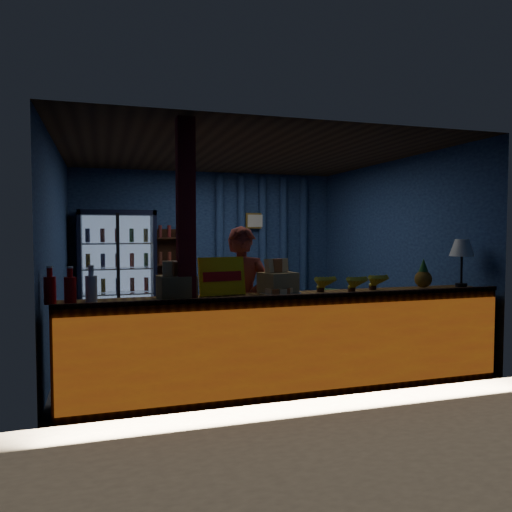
# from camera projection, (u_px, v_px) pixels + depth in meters

# --- Properties ---
(ground) EXTENTS (4.60, 4.60, 0.00)m
(ground) POSITION_uv_depth(u_px,v_px,m) (241.00, 347.00, 6.76)
(ground) COLOR #515154
(ground) RESTS_ON ground
(room_walls) EXTENTS (4.60, 4.60, 4.60)m
(room_walls) POSITION_uv_depth(u_px,v_px,m) (241.00, 231.00, 6.68)
(room_walls) COLOR navy
(room_walls) RESTS_ON ground
(dirt_apron) EXTENTS (5.60, 5.60, 0.00)m
(dirt_apron) POSITION_uv_depth(u_px,v_px,m) (403.00, 482.00, 3.14)
(dirt_apron) COLOR brown
(dirt_apron) RESTS_ON ground
(counter) EXTENTS (4.40, 0.57, 0.99)m
(counter) POSITION_uv_depth(u_px,v_px,m) (293.00, 343.00, 4.91)
(counter) COLOR brown
(counter) RESTS_ON ground
(support_post) EXTENTS (0.16, 0.16, 2.60)m
(support_post) POSITION_uv_depth(u_px,v_px,m) (186.00, 261.00, 4.57)
(support_post) COLOR maroon
(support_post) RESTS_ON ground
(beverage_cooler) EXTENTS (1.20, 0.62, 1.90)m
(beverage_cooler) POSITION_uv_depth(u_px,v_px,m) (118.00, 270.00, 8.08)
(beverage_cooler) COLOR black
(beverage_cooler) RESTS_ON ground
(bottle_shelf) EXTENTS (0.50, 0.28, 1.60)m
(bottle_shelf) POSITION_uv_depth(u_px,v_px,m) (169.00, 277.00, 8.48)
(bottle_shelf) COLOR #3C2013
(bottle_shelf) RESTS_ON ground
(curtain_folds) EXTENTS (1.74, 0.14, 2.50)m
(curtain_folds) POSITION_uv_depth(u_px,v_px,m) (263.00, 246.00, 9.03)
(curtain_folds) COLOR navy
(curtain_folds) RESTS_ON room_walls
(framed_picture) EXTENTS (0.36, 0.04, 0.28)m
(framed_picture) POSITION_uv_depth(u_px,v_px,m) (256.00, 221.00, 8.92)
(framed_picture) COLOR #BB8D2E
(framed_picture) RESTS_ON room_walls
(shopkeeper) EXTENTS (0.69, 0.57, 1.63)m
(shopkeeper) POSITION_uv_depth(u_px,v_px,m) (242.00, 304.00, 5.23)
(shopkeeper) COLOR maroon
(shopkeeper) RESTS_ON ground
(green_chair) EXTENTS (0.86, 0.87, 0.56)m
(green_chair) POSITION_uv_depth(u_px,v_px,m) (326.00, 306.00, 8.60)
(green_chair) COLOR #5BB65D
(green_chair) RESTS_ON ground
(side_table) EXTENTS (0.61, 0.51, 0.57)m
(side_table) POSITION_uv_depth(u_px,v_px,m) (246.00, 312.00, 8.23)
(side_table) COLOR #3C2013
(side_table) RESTS_ON ground
(yellow_sign) EXTENTS (0.47, 0.15, 0.37)m
(yellow_sign) POSITION_uv_depth(u_px,v_px,m) (222.00, 276.00, 4.85)
(yellow_sign) COLOR yellow
(yellow_sign) RESTS_ON counter
(soda_bottles) EXTENTS (0.44, 0.18, 0.33)m
(soda_bottles) POSITION_uv_depth(u_px,v_px,m) (71.00, 288.00, 4.30)
(soda_bottles) COLOR #BD0C0D
(soda_bottles) RESTS_ON counter
(snack_box_left) EXTENTS (0.36, 0.30, 0.35)m
(snack_box_left) POSITION_uv_depth(u_px,v_px,m) (177.00, 285.00, 4.60)
(snack_box_left) COLOR tan
(snack_box_left) RESTS_ON counter
(snack_box_centre) EXTENTS (0.40, 0.36, 0.35)m
(snack_box_centre) POSITION_uv_depth(u_px,v_px,m) (278.00, 281.00, 4.97)
(snack_box_centre) COLOR tan
(snack_box_centre) RESTS_ON counter
(pastry_tray) EXTENTS (0.43, 0.43, 0.07)m
(pastry_tray) POSITION_uv_depth(u_px,v_px,m) (280.00, 293.00, 4.88)
(pastry_tray) COLOR silver
(pastry_tray) RESTS_ON counter
(banana_bunches) EXTENTS (0.87, 0.32, 0.19)m
(banana_bunches) POSITION_uv_depth(u_px,v_px,m) (351.00, 282.00, 5.15)
(banana_bunches) COLOR gold
(banana_bunches) RESTS_ON counter
(table_lamp) EXTENTS (0.27, 0.27, 0.53)m
(table_lamp) POSITION_uv_depth(u_px,v_px,m) (462.00, 250.00, 5.55)
(table_lamp) COLOR black
(table_lamp) RESTS_ON counter
(pineapple) EXTENTS (0.19, 0.19, 0.32)m
(pineapple) POSITION_uv_depth(u_px,v_px,m) (423.00, 276.00, 5.41)
(pineapple) COLOR #8F531A
(pineapple) RESTS_ON counter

